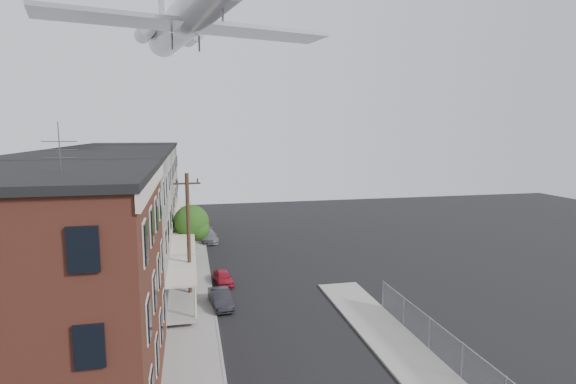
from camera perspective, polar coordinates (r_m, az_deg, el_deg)
name	(u,v)px	position (r m, az deg, el deg)	size (l,w,h in m)	color
sidewalk_left	(191,274)	(38.61, -12.16, -10.13)	(3.00, 62.00, 0.12)	gray
sidewalk_right	(422,372)	(24.70, 16.65, -21.02)	(3.00, 26.00, 0.12)	gray
curb_left	(209,273)	(38.63, -9.97, -10.04)	(0.15, 62.00, 0.14)	gray
curb_right	(395,375)	(24.09, 13.41, -21.67)	(0.15, 26.00, 0.14)	gray
corner_building	(31,293)	(21.89, -29.85, -11.02)	(10.31, 12.30, 12.15)	#391712
row_house_a	(84,240)	(30.74, -24.53, -5.51)	(11.98, 7.00, 10.30)	slate
row_house_b	(104,218)	(37.47, -22.32, -3.10)	(11.98, 7.00, 10.30)	#726A5A
row_house_c	(118,204)	(44.28, -20.79, -1.41)	(11.98, 7.00, 10.30)	slate
row_house_d	(128,194)	(51.14, -19.68, -0.18)	(11.98, 7.00, 10.30)	#726A5A
row_house_e	(135,186)	(58.04, -18.82, 0.76)	(11.98, 7.00, 10.30)	slate
chainlink_fence	(462,361)	(24.23, 21.25, -19.33)	(0.06, 18.06, 1.90)	gray
utility_pole	(189,236)	(31.60, -12.51, -5.48)	(1.80, 0.26, 9.00)	black
street_tree	(193,224)	(41.55, -12.01, -4.01)	(3.22, 3.20, 5.20)	black
car_near	(223,277)	(35.76, -8.24, -10.70)	(1.27, 3.15, 1.07)	maroon
car_mid	(221,298)	(31.48, -8.54, -13.23)	(1.23, 3.54, 1.17)	black
car_far	(209,236)	(49.14, -10.03, -5.51)	(1.71, 4.21, 1.22)	slate
airplane	(186,19)	(43.31, -12.81, 20.67)	(24.60, 28.11, 8.09)	silver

